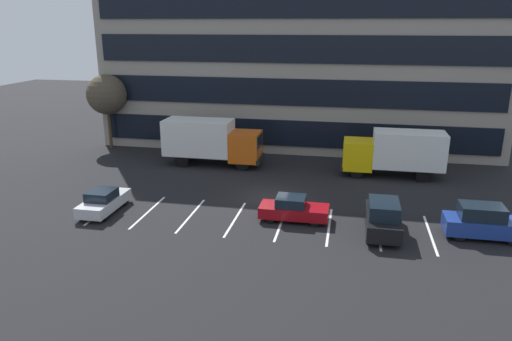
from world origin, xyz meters
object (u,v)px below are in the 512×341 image
Objects in this scene: box_truck_yellow at (395,151)px; sedan_maroon at (293,209)px; sedan_silver at (104,201)px; bare_tree at (107,95)px; suv_black at (383,218)px; suv_navy at (483,222)px; box_truck_orange at (211,140)px.

sedan_maroon is (-6.49, -10.02, -1.29)m from box_truck_yellow.
sedan_silver is 17.19m from bare_tree.
box_truck_yellow is 1.11× the size of bare_tree.
box_truck_yellow is 25.98m from bare_tree.
box_truck_yellow reaches higher than suv_black.
suv_black reaches higher than suv_navy.
suv_navy is at bearing 5.71° from suv_black.
suv_black is 0.63× the size of bare_tree.
suv_black is (5.11, -0.94, 0.25)m from sedan_maroon.
box_truck_orange reaches higher than box_truck_yellow.
sedan_maroon is at bearing 5.04° from sedan_silver.
box_truck_orange is at bearing 139.69° from suv_black.
box_truck_yellow is at bearing -8.68° from bare_tree.
sedan_silver is 1.00× the size of sedan_maroon.
sedan_maroon is 10.45m from suv_navy.
box_truck_yellow reaches higher than suv_navy.
bare_tree is (-24.14, 14.85, 4.05)m from suv_black.
suv_navy reaches higher than sedan_maroon.
suv_black is at bearing -40.31° from box_truck_orange.
suv_black is (-5.33, -0.53, 0.03)m from suv_navy.
suv_black is (-1.37, -10.96, -1.04)m from box_truck_yellow.
suv_navy is at bearing -69.23° from box_truck_yellow.
sedan_silver is at bearing -178.38° from suv_navy.
sedan_maroon is at bearing 169.61° from suv_black.
box_truck_orange is 1.18× the size of bare_tree.
box_truck_yellow is at bearing 110.77° from suv_navy.
sedan_maroon is at bearing -51.69° from box_truck_orange.
box_truck_yellow is 21.34m from sedan_silver.
suv_navy is at bearing -29.95° from box_truck_orange.
sedan_maroon is at bearing -36.18° from bare_tree.
box_truck_yellow is at bearing 31.27° from sedan_silver.
suv_black is 28.63m from bare_tree.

